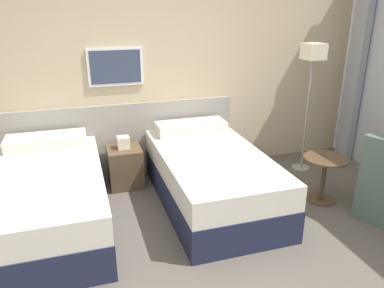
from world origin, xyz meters
TOP-DOWN VIEW (x-y plane):
  - ground_plane at (0.00, 0.00)m, footprint 16.00×16.00m
  - wall_headboard at (-0.04, 2.07)m, footprint 10.00×0.10m
  - bed_near_door at (-1.46, 1.04)m, footprint 1.06×1.95m
  - bed_near_window at (0.21, 1.04)m, footprint 1.06×1.95m
  - nightstand at (-0.62, 1.75)m, footprint 0.39×0.43m
  - floor_lamp at (1.68, 1.52)m, footprint 0.24×0.24m
  - side_table at (1.41, 0.70)m, footprint 0.48×0.48m

SIDE VIEW (x-z plane):
  - ground_plane at x=0.00m, z-range 0.00..0.00m
  - nightstand at x=-0.62m, z-range -0.06..0.55m
  - bed_near_door at x=-1.46m, z-range -0.06..0.66m
  - bed_near_window at x=0.21m, z-range -0.06..0.66m
  - side_table at x=1.41m, z-range 0.11..0.62m
  - wall_headboard at x=-0.04m, z-range -0.05..2.65m
  - floor_lamp at x=1.68m, z-range 0.54..2.17m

